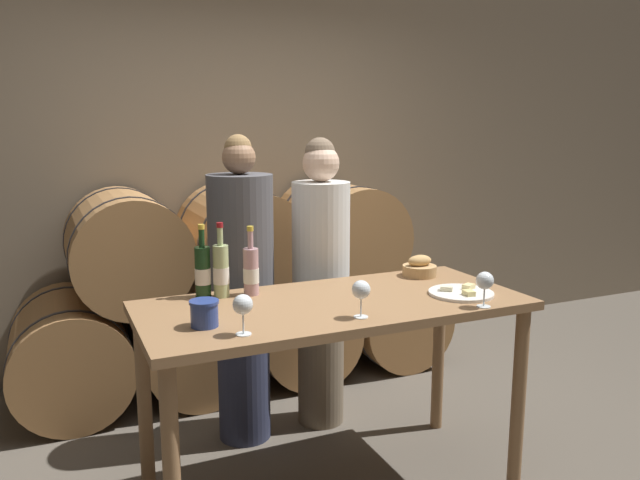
% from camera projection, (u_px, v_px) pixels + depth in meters
% --- Properties ---
extents(stone_wall_back, '(10.00, 0.12, 3.20)m').
position_uv_depth(stone_wall_back, '(215.00, 136.00, 4.39)').
color(stone_wall_back, '#7F705B').
rests_on(stone_wall_back, ground_plane).
extents(barrel_stack, '(2.82, 0.86, 1.30)m').
position_uv_depth(barrel_stack, '(241.00, 292.00, 4.09)').
color(barrel_stack, '#9E7042').
rests_on(barrel_stack, ground_plane).
extents(tasting_table, '(1.71, 0.76, 0.91)m').
position_uv_depth(tasting_table, '(334.00, 327.00, 2.77)').
color(tasting_table, olive).
rests_on(tasting_table, ground_plane).
extents(person_left, '(0.34, 0.34, 1.63)m').
position_uv_depth(person_left, '(242.00, 290.00, 3.27)').
color(person_left, '#2D334C').
rests_on(person_left, ground_plane).
extents(person_right, '(0.32, 0.32, 1.61)m').
position_uv_depth(person_right, '(321.00, 280.00, 3.45)').
color(person_right, '#756651').
rests_on(person_right, ground_plane).
extents(wine_bottle_red, '(0.07, 0.07, 0.33)m').
position_uv_depth(wine_bottle_red, '(203.00, 271.00, 2.81)').
color(wine_bottle_red, '#193819').
rests_on(wine_bottle_red, tasting_table).
extents(wine_bottle_white, '(0.07, 0.07, 0.34)m').
position_uv_depth(wine_bottle_white, '(221.00, 271.00, 2.80)').
color(wine_bottle_white, '#ADBC7F').
rests_on(wine_bottle_white, tasting_table).
extents(wine_bottle_rose, '(0.07, 0.07, 0.32)m').
position_uv_depth(wine_bottle_rose, '(251.00, 271.00, 2.84)').
color(wine_bottle_rose, '#BC8E93').
rests_on(wine_bottle_rose, tasting_table).
extents(blue_crock, '(0.11, 0.11, 0.10)m').
position_uv_depth(blue_crock, '(204.00, 312.00, 2.40)').
color(blue_crock, navy).
rests_on(blue_crock, tasting_table).
extents(bread_basket, '(0.17, 0.17, 0.11)m').
position_uv_depth(bread_basket, '(419.00, 268.00, 3.20)').
color(bread_basket, tan).
rests_on(bread_basket, tasting_table).
extents(cheese_plate, '(0.30, 0.30, 0.04)m').
position_uv_depth(cheese_plate, '(461.00, 293.00, 2.86)').
color(cheese_plate, white).
rests_on(cheese_plate, tasting_table).
extents(wine_glass_far_left, '(0.08, 0.08, 0.15)m').
position_uv_depth(wine_glass_far_left, '(243.00, 306.00, 2.30)').
color(wine_glass_far_left, white).
rests_on(wine_glass_far_left, tasting_table).
extents(wine_glass_left, '(0.08, 0.08, 0.15)m').
position_uv_depth(wine_glass_left, '(361.00, 291.00, 2.50)').
color(wine_glass_left, white).
rests_on(wine_glass_left, tasting_table).
extents(wine_glass_center, '(0.08, 0.08, 0.15)m').
position_uv_depth(wine_glass_center, '(485.00, 281.00, 2.65)').
color(wine_glass_center, white).
rests_on(wine_glass_center, tasting_table).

